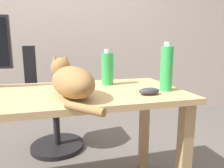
{
  "coord_description": "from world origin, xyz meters",
  "views": [
    {
      "loc": [
        0.07,
        -1.12,
        0.96
      ],
      "look_at": [
        0.33,
        -0.15,
        0.76
      ],
      "focal_mm": 33.28,
      "sensor_mm": 36.0,
      "label": 1
    }
  ],
  "objects_px": {
    "office_chair": "(50,106)",
    "cat": "(71,80)",
    "computer_mouse": "(149,91)",
    "spray_bottle": "(107,68)",
    "water_bottle": "(166,68)"
  },
  "relations": [
    {
      "from": "office_chair",
      "to": "cat",
      "type": "height_order",
      "value": "office_chair"
    },
    {
      "from": "cat",
      "to": "computer_mouse",
      "type": "relative_size",
      "value": 5.48
    },
    {
      "from": "computer_mouse",
      "to": "spray_bottle",
      "type": "distance_m",
      "value": 0.36
    },
    {
      "from": "water_bottle",
      "to": "spray_bottle",
      "type": "bearing_deg",
      "value": 137.37
    },
    {
      "from": "water_bottle",
      "to": "spray_bottle",
      "type": "distance_m",
      "value": 0.37
    },
    {
      "from": "computer_mouse",
      "to": "cat",
      "type": "bearing_deg",
      "value": 169.29
    },
    {
      "from": "computer_mouse",
      "to": "office_chair",
      "type": "bearing_deg",
      "value": 119.7
    },
    {
      "from": "cat",
      "to": "computer_mouse",
      "type": "distance_m",
      "value": 0.4
    },
    {
      "from": "office_chair",
      "to": "water_bottle",
      "type": "distance_m",
      "value": 1.16
    },
    {
      "from": "water_bottle",
      "to": "spray_bottle",
      "type": "xyz_separation_m",
      "value": [
        -0.27,
        0.25,
        -0.02
      ]
    },
    {
      "from": "office_chair",
      "to": "computer_mouse",
      "type": "distance_m",
      "value": 1.11
    },
    {
      "from": "computer_mouse",
      "to": "water_bottle",
      "type": "distance_m",
      "value": 0.18
    },
    {
      "from": "water_bottle",
      "to": "spray_bottle",
      "type": "relative_size",
      "value": 1.19
    },
    {
      "from": "cat",
      "to": "office_chair",
      "type": "bearing_deg",
      "value": 99.51
    },
    {
      "from": "cat",
      "to": "spray_bottle",
      "type": "relative_size",
      "value": 2.7
    }
  ]
}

